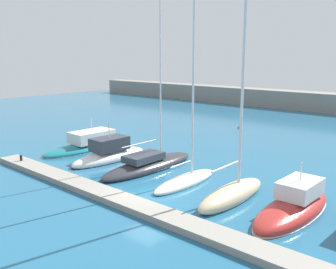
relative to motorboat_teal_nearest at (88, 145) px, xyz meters
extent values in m
plane|color=#236084|center=(12.71, -4.96, -0.39)|extent=(120.00, 120.00, 0.00)
cube|color=gray|center=(12.71, -6.86, -0.21)|extent=(28.89, 1.55, 0.37)
ellipsoid|color=#19707F|center=(0.00, -0.19, -0.27)|extent=(3.12, 9.11, 1.00)
ellipsoid|color=silver|center=(0.00, -0.19, -0.37)|extent=(3.15, 9.20, 0.12)
cube|color=silver|center=(0.01, 0.42, 0.75)|extent=(2.37, 4.09, 1.04)
cube|color=black|center=(0.03, 1.20, 0.90)|extent=(2.07, 1.06, 0.58)
cylinder|color=silver|center=(0.01, 0.42, 1.87)|extent=(0.08, 0.08, 1.20)
ellipsoid|color=white|center=(4.52, -1.20, -0.18)|extent=(2.38, 7.39, 1.32)
ellipsoid|color=black|center=(4.52, -1.20, -0.37)|extent=(2.41, 7.47, 0.12)
cube|color=#333842|center=(4.52, -1.18, 1.01)|extent=(1.89, 3.07, 1.07)
cube|color=black|center=(4.55, -0.09, 1.17)|extent=(1.65, 0.80, 0.60)
cylinder|color=silver|center=(4.52, -1.18, 2.14)|extent=(0.08, 0.08, 1.17)
ellipsoid|color=#2D2D33|center=(8.72, -0.77, -0.16)|extent=(2.48, 9.39, 1.10)
cylinder|color=silver|center=(8.71, 0.57, 9.04)|extent=(0.11, 0.11, 17.30)
cylinder|color=silver|center=(8.72, -1.77, 1.78)|extent=(0.09, 3.51, 0.08)
cube|color=#333842|center=(8.72, -1.36, 0.64)|extent=(1.72, 3.12, 0.52)
ellipsoid|color=silver|center=(13.01, -1.60, -0.24)|extent=(1.80, 6.39, 0.86)
cylinder|color=silver|center=(12.99, -0.87, 6.83)|extent=(0.14, 0.14, 13.28)
cylinder|color=silver|center=(13.03, -2.15, 1.11)|extent=(0.17, 2.11, 0.10)
ellipsoid|color=beige|center=(16.98, -2.03, -0.08)|extent=(1.90, 6.76, 1.28)
cylinder|color=silver|center=(16.96, -1.27, 7.14)|extent=(0.17, 0.17, 13.16)
cylinder|color=silver|center=(17.00, -2.91, 1.91)|extent=(0.19, 2.85, 0.12)
ellipsoid|color=#B72D28|center=(20.63, -1.67, -0.16)|extent=(2.61, 7.56, 1.22)
ellipsoid|color=silver|center=(20.63, -1.67, -0.37)|extent=(2.64, 7.63, 0.12)
cube|color=silver|center=(20.65, -0.85, 0.92)|extent=(1.85, 2.84, 0.93)
cube|color=black|center=(20.65, -0.56, 1.06)|extent=(1.63, 0.73, 0.52)
cylinder|color=silver|center=(20.65, -0.85, 1.90)|extent=(0.08, 0.08, 1.03)
sphere|color=orange|center=(5.37, 18.40, -0.39)|extent=(0.64, 0.64, 0.64)
cylinder|color=black|center=(0.39, -6.86, 0.20)|extent=(0.20, 0.20, 0.44)
camera|label=1|loc=(28.36, -20.79, 8.22)|focal=40.23mm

